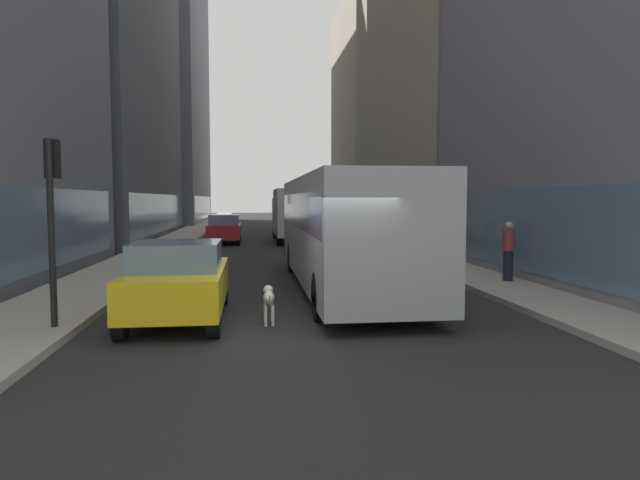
{
  "coord_description": "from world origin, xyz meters",
  "views": [
    {
      "loc": [
        -1.32,
        -10.45,
        2.47
      ],
      "look_at": [
        0.48,
        4.14,
        1.4
      ],
      "focal_mm": 31.45,
      "sensor_mm": 36.0,
      "label": 1
    }
  ],
  "objects": [
    {
      "name": "car_yellow_taxi",
      "position": [
        -2.8,
        1.13,
        0.82
      ],
      "size": [
        1.83,
        4.08,
        1.62
      ],
      "color": "yellow",
      "rests_on": "ground"
    },
    {
      "name": "pedestrian_in_coat",
      "position": [
        5.95,
        4.65,
        1.01
      ],
      "size": [
        0.34,
        0.34,
        1.69
      ],
      "color": "#1E1E2D",
      "rests_on": "sidewalk_right"
    },
    {
      "name": "sidewalk_left",
      "position": [
        -5.7,
        35.0,
        0.07
      ],
      "size": [
        2.4,
        110.0,
        0.15
      ],
      "primitive_type": "cube",
      "color": "#9E9991",
      "rests_on": "ground"
    },
    {
      "name": "transit_bus",
      "position": [
        1.2,
        4.85,
        1.78
      ],
      "size": [
        2.78,
        11.53,
        3.05
      ],
      "color": "#999EA3",
      "rests_on": "ground"
    },
    {
      "name": "ground_plane",
      "position": [
        0.0,
        35.0,
        0.0
      ],
      "size": [
        120.0,
        120.0,
        0.0
      ],
      "primitive_type": "plane",
      "color": "#232326"
    },
    {
      "name": "box_truck",
      "position": [
        1.2,
        22.24,
        1.67
      ],
      "size": [
        2.3,
        7.5,
        3.05
      ],
      "color": "silver",
      "rests_on": "ground"
    },
    {
      "name": "building_right_far",
      "position": [
        11.9,
        43.07,
        10.92
      ],
      "size": [
        8.45,
        18.26,
        21.85
      ],
      "color": "#A0937F",
      "rests_on": "ground"
    },
    {
      "name": "pedestrian_with_handbag",
      "position": [
        5.43,
        9.58,
        1.01
      ],
      "size": [
        0.45,
        0.34,
        1.69
      ],
      "color": "#1E1E2D",
      "rests_on": "sidewalk_right"
    },
    {
      "name": "building_right_mid",
      "position": [
        11.9,
        23.34,
        11.55
      ],
      "size": [
        10.11,
        19.26,
        23.11
      ],
      "color": "#A0937F",
      "rests_on": "ground"
    },
    {
      "name": "car_red_coupe",
      "position": [
        -2.8,
        21.38,
        0.82
      ],
      "size": [
        1.77,
        4.3,
        1.62
      ],
      "color": "red",
      "rests_on": "ground"
    },
    {
      "name": "sidewalk_right",
      "position": [
        5.7,
        35.0,
        0.07
      ],
      "size": [
        2.4,
        110.0,
        0.15
      ],
      "primitive_type": "cube",
      "color": "#9E9991",
      "rests_on": "ground"
    },
    {
      "name": "car_silver_sedan",
      "position": [
        2.8,
        36.94,
        0.83
      ],
      "size": [
        1.86,
        4.77,
        1.62
      ],
      "color": "#B7BABF",
      "rests_on": "ground"
    },
    {
      "name": "dalmatian_dog",
      "position": [
        -0.98,
        0.62,
        0.51
      ],
      "size": [
        0.22,
        0.96,
        0.72
      ],
      "color": "white",
      "rests_on": "ground"
    },
    {
      "name": "building_left_far",
      "position": [
        -11.9,
        50.65,
        15.1
      ],
      "size": [
        11.17,
        22.1,
        30.22
      ],
      "color": "slate",
      "rests_on": "ground"
    },
    {
      "name": "car_white_van",
      "position": [
        2.8,
        29.74,
        0.82
      ],
      "size": [
        1.86,
        3.9,
        1.62
      ],
      "color": "silver",
      "rests_on": "ground"
    },
    {
      "name": "traffic_light_near",
      "position": [
        -4.9,
        0.23,
        2.44
      ],
      "size": [
        0.24,
        0.4,
        3.4
      ],
      "color": "black",
      "rests_on": "sidewalk_left"
    }
  ]
}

